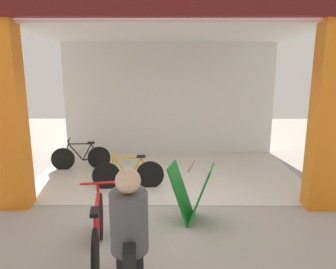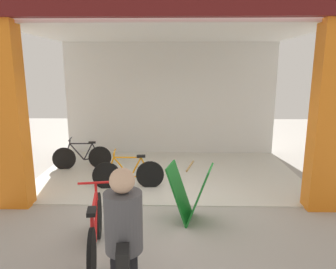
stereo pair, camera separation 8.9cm
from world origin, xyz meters
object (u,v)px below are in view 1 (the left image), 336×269
Objects in this scene: bicycle_inside_0 at (129,174)px; pedestrian_1 at (130,249)px; bicycle_inside_1 at (81,157)px; sandwich_board_sign at (191,193)px; bicycle_parked_0 at (98,232)px.

bicycle_inside_0 is 0.92× the size of pedestrian_1.
pedestrian_1 is (1.84, -4.79, 0.52)m from bicycle_inside_1.
sandwich_board_sign is at bearing 71.64° from pedestrian_1.
bicycle_parked_0 reaches higher than bicycle_inside_1.
sandwich_board_sign is at bearing 39.18° from bicycle_parked_0.
sandwich_board_sign reaches higher than bicycle_inside_0.
bicycle_inside_0 is at bearing -43.20° from bicycle_inside_1.
bicycle_inside_0 is at bearing 97.97° from pedestrian_1.
pedestrian_1 reaches higher than bicycle_parked_0.
bicycle_inside_1 is 3.67m from sandwich_board_sign.
sandwich_board_sign reaches higher than bicycle_inside_1.
bicycle_inside_1 is 0.83× the size of bicycle_parked_0.
bicycle_parked_0 is 1.77× the size of sandwich_board_sign.
pedestrian_1 is (-0.71, -2.15, 0.36)m from sandwich_board_sign.
pedestrian_1 reaches higher than sandwich_board_sign.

